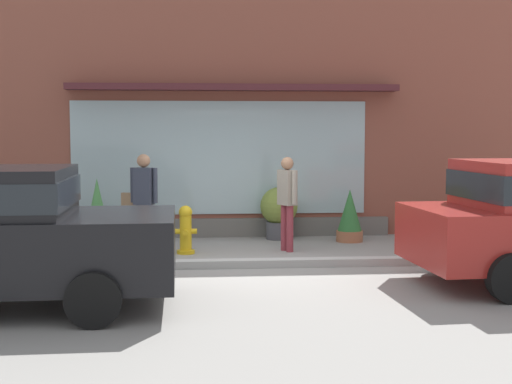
{
  "coord_description": "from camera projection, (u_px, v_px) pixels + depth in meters",
  "views": [
    {
      "loc": [
        -0.76,
        -10.93,
        2.08
      ],
      "look_at": [
        0.28,
        1.2,
        1.03
      ],
      "focal_mm": 50.33,
      "sensor_mm": 36.0,
      "label": 1
    }
  ],
  "objects": [
    {
      "name": "curb_strip",
      "position": [
        246.0,
        263.0,
        10.89
      ],
      "size": [
        14.0,
        0.24,
        0.12
      ],
      "primitive_type": "cube",
      "color": "#B2B2AD",
      "rests_on": "ground_plane"
    },
    {
      "name": "storefront",
      "position": [
        233.0,
        115.0,
        14.05
      ],
      "size": [
        14.0,
        0.81,
        4.84
      ],
      "color": "brown",
      "rests_on": "ground_plane"
    },
    {
      "name": "pedestrian_passerby",
      "position": [
        287.0,
        196.0,
        12.27
      ],
      "size": [
        0.33,
        0.47,
        1.62
      ],
      "rotation": [
        0.0,
        0.0,
        2.02
      ],
      "color": "#8E333D",
      "rests_on": "ground_plane"
    },
    {
      "name": "ground_plane",
      "position": [
        245.0,
        265.0,
        11.09
      ],
      "size": [
        60.0,
        60.0,
        0.0
      ],
      "primitive_type": "plane",
      "color": "gray"
    },
    {
      "name": "pedestrian_with_handbag",
      "position": [
        143.0,
        196.0,
        12.07
      ],
      "size": [
        0.63,
        0.39,
        1.68
      ],
      "rotation": [
        0.0,
        0.0,
        2.74
      ],
      "color": "#232328",
      "rests_on": "ground_plane"
    },
    {
      "name": "fire_hydrant",
      "position": [
        186.0,
        230.0,
        12.08
      ],
      "size": [
        0.38,
        0.34,
        0.82
      ],
      "color": "gold",
      "rests_on": "ground_plane"
    },
    {
      "name": "potted_plant_corner_tall",
      "position": [
        2.0,
        221.0,
        13.26
      ],
      "size": [
        0.55,
        0.55,
        0.77
      ],
      "color": "#B7B2A3",
      "rests_on": "ground_plane"
    },
    {
      "name": "potted_plant_doorstep",
      "position": [
        462.0,
        222.0,
        13.81
      ],
      "size": [
        0.35,
        0.35,
        0.64
      ],
      "color": "#B7B2A3",
      "rests_on": "ground_plane"
    },
    {
      "name": "potted_plant_window_left",
      "position": [
        350.0,
        216.0,
        13.39
      ],
      "size": [
        0.5,
        0.5,
        0.98
      ],
      "color": "#9E6042",
      "rests_on": "ground_plane"
    },
    {
      "name": "potted_plant_low_front",
      "position": [
        97.0,
        213.0,
        13.12
      ],
      "size": [
        0.41,
        0.41,
        1.2
      ],
      "color": "#4C4C51",
      "rests_on": "ground_plane"
    },
    {
      "name": "potted_plant_near_hydrant",
      "position": [
        279.0,
        210.0,
        13.69
      ],
      "size": [
        0.72,
        0.72,
        1.0
      ],
      "color": "#4C4C51",
      "rests_on": "ground_plane"
    }
  ]
}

